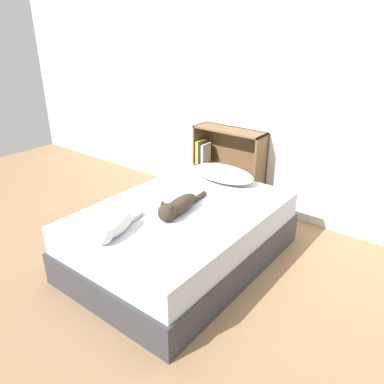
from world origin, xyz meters
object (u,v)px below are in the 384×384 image
at_px(cat_dark, 177,207).
at_px(bookshelf, 228,166).
at_px(pillow, 223,174).
at_px(cat_light, 114,227).
at_px(bed, 182,235).

height_order(cat_dark, bookshelf, bookshelf).
height_order(pillow, cat_light, cat_light).
bearing_deg(cat_dark, cat_light, -20.15).
bearing_deg(cat_light, bookshelf, 174.00).
xyz_separation_m(cat_dark, bookshelf, (-0.37, 1.32, -0.12)).
bearing_deg(cat_light, cat_dark, 152.03).
distance_m(bed, cat_light, 0.71).
height_order(bed, pillow, pillow).
distance_m(pillow, cat_light, 1.35).
bearing_deg(bookshelf, bed, -74.83).
distance_m(cat_light, cat_dark, 0.55).
bearing_deg(bookshelf, cat_dark, -74.51).
height_order(bed, cat_light, cat_light).
bearing_deg(bookshelf, pillow, -62.51).
bearing_deg(cat_dark, bookshelf, -169.59).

